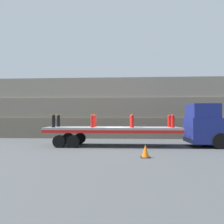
% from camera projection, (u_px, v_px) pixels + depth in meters
% --- Properties ---
extents(ground_plane, '(120.00, 120.00, 0.00)m').
position_uv_depth(ground_plane, '(113.00, 146.00, 15.91)').
color(ground_plane, '#3F4244').
extents(rock_cliff, '(60.00, 3.30, 6.12)m').
position_uv_depth(rock_cliff, '(116.00, 108.00, 23.16)').
color(rock_cliff, '#706656').
rests_on(rock_cliff, ground_plane).
extents(truck_cab, '(2.57, 2.67, 3.02)m').
position_uv_depth(truck_cab, '(207.00, 126.00, 15.56)').
color(truck_cab, navy).
rests_on(truck_cab, ground_plane).
extents(flatbed_trailer, '(9.63, 2.69, 1.37)m').
position_uv_depth(flatbed_trailer, '(105.00, 130.00, 15.98)').
color(flatbed_trailer, gray).
rests_on(flatbed_trailer, ground_plane).
extents(fire_hydrant_black_near_0, '(0.31, 0.46, 0.92)m').
position_uv_depth(fire_hydrant_black_near_0, '(54.00, 121.00, 15.64)').
color(fire_hydrant_black_near_0, black).
rests_on(fire_hydrant_black_near_0, flatbed_trailer).
extents(fire_hydrant_black_far_0, '(0.31, 0.46, 0.92)m').
position_uv_depth(fire_hydrant_black_far_0, '(58.00, 121.00, 16.78)').
color(fire_hydrant_black_far_0, black).
rests_on(fire_hydrant_black_far_0, flatbed_trailer).
extents(fire_hydrant_red_near_1, '(0.31, 0.46, 0.92)m').
position_uv_depth(fire_hydrant_red_near_1, '(92.00, 121.00, 15.48)').
color(fire_hydrant_red_near_1, red).
rests_on(fire_hydrant_red_near_1, flatbed_trailer).
extents(fire_hydrant_red_far_1, '(0.31, 0.46, 0.92)m').
position_uv_depth(fire_hydrant_red_far_1, '(95.00, 121.00, 16.62)').
color(fire_hydrant_red_far_1, red).
rests_on(fire_hydrant_red_far_1, flatbed_trailer).
extents(fire_hydrant_red_near_2, '(0.31, 0.46, 0.92)m').
position_uv_depth(fire_hydrant_red_near_2, '(132.00, 121.00, 15.31)').
color(fire_hydrant_red_near_2, red).
rests_on(fire_hydrant_red_near_2, flatbed_trailer).
extents(fire_hydrant_red_far_2, '(0.31, 0.46, 0.92)m').
position_uv_depth(fire_hydrant_red_far_2, '(132.00, 121.00, 16.45)').
color(fire_hydrant_red_far_2, red).
rests_on(fire_hydrant_red_far_2, flatbed_trailer).
extents(fire_hydrant_red_near_3, '(0.31, 0.46, 0.92)m').
position_uv_depth(fire_hydrant_red_near_3, '(173.00, 121.00, 15.15)').
color(fire_hydrant_red_near_3, red).
rests_on(fire_hydrant_red_near_3, flatbed_trailer).
extents(fire_hydrant_red_far_3, '(0.31, 0.46, 0.92)m').
position_uv_depth(fire_hydrant_red_far_3, '(169.00, 121.00, 16.29)').
color(fire_hydrant_red_far_3, red).
rests_on(fire_hydrant_red_far_3, flatbed_trailer).
extents(cargo_strap_rear, '(0.05, 2.80, 0.01)m').
position_uv_depth(cargo_strap_rear, '(56.00, 115.00, 16.23)').
color(cargo_strap_rear, yellow).
rests_on(cargo_strap_rear, fire_hydrant_black_near_0).
extents(cargo_strap_middle, '(0.05, 2.80, 0.01)m').
position_uv_depth(cargo_strap_middle, '(94.00, 114.00, 16.06)').
color(cargo_strap_middle, yellow).
rests_on(cargo_strap_middle, fire_hydrant_red_near_1).
extents(cargo_strap_front, '(0.05, 2.80, 0.01)m').
position_uv_depth(cargo_strap_front, '(132.00, 114.00, 15.90)').
color(cargo_strap_front, yellow).
rests_on(cargo_strap_front, fire_hydrant_red_near_2).
extents(traffic_cone, '(0.50, 0.50, 0.68)m').
position_uv_depth(traffic_cone, '(145.00, 151.00, 11.23)').
color(traffic_cone, black).
rests_on(traffic_cone, ground_plane).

